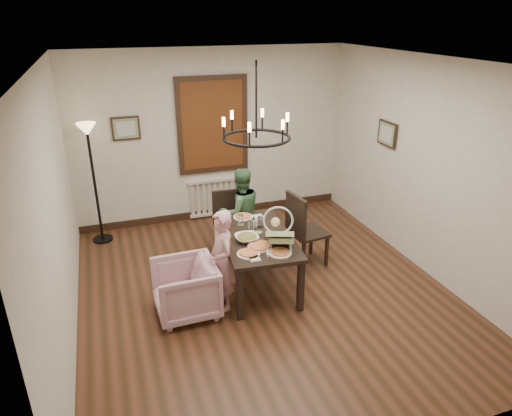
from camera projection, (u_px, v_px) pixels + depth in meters
room_shell at (255, 178)px, 5.58m from camera, size 4.51×5.00×2.81m
dining_table at (256, 241)px, 5.74m from camera, size 0.98×1.58×0.71m
chair_far at (229, 223)px, 6.61m from camera, size 0.42×0.42×0.90m
chair_right at (308, 228)px, 6.27m from camera, size 0.53×0.53×1.07m
armchair at (186, 289)px, 5.28m from camera, size 0.73×0.71×0.65m
elderly_woman at (222, 269)px, 5.32m from camera, size 0.28×0.40×1.03m
seated_man at (241, 219)px, 6.56m from camera, size 0.56×0.45×1.08m
baby_bouncer at (279, 233)px, 5.37m from camera, size 0.54×0.62×0.34m
salad_bowl at (247, 238)px, 5.55m from camera, size 0.34×0.34×0.08m
pizza_platter at (260, 246)px, 5.39m from camera, size 0.29×0.29×0.04m
drinking_glass at (250, 226)px, 5.77m from camera, size 0.07×0.07×0.14m
window_blinds at (213, 125)px, 7.32m from camera, size 1.00×0.03×1.40m
radiator at (215, 197)px, 7.83m from camera, size 0.92×0.12×0.62m
picture_back at (126, 128)px, 6.91m from camera, size 0.42×0.03×0.36m
picture_right at (387, 134)px, 6.61m from camera, size 0.03×0.42×0.36m
floor_lamp at (95, 186)px, 6.76m from camera, size 0.30×0.30×1.80m
chandelier at (256, 138)px, 5.22m from camera, size 0.80×0.80×0.04m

